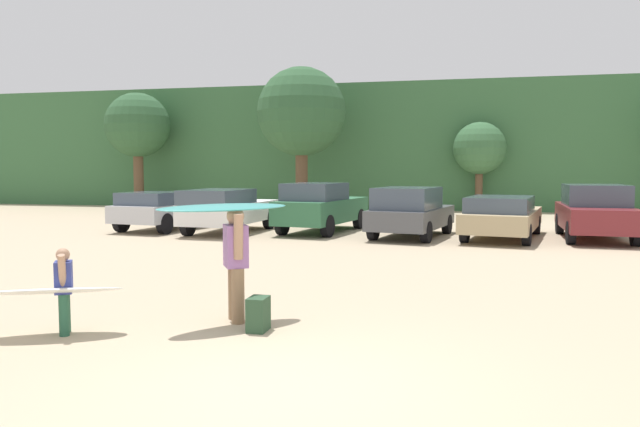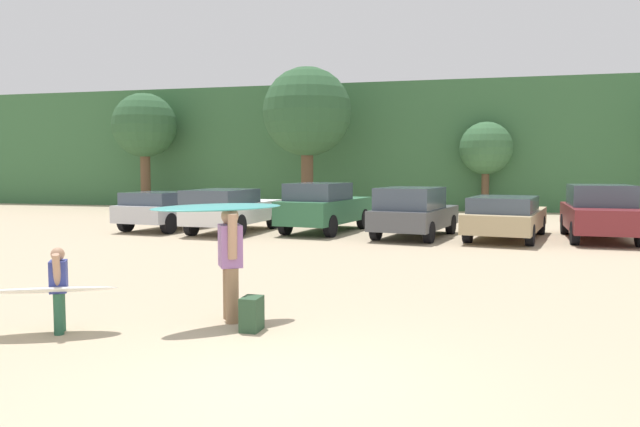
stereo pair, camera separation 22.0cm
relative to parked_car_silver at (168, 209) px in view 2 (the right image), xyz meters
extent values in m
plane|color=tan|center=(8.38, -13.50, -0.71)|extent=(120.00, 120.00, 0.00)
cube|color=#38663D|center=(8.38, 17.64, 2.51)|extent=(108.00, 12.00, 6.45)
cylinder|color=brown|center=(-6.54, 9.84, 0.76)|extent=(0.52, 0.52, 2.94)
sphere|color=#2D5633|center=(-6.54, 9.84, 3.65)|extent=(3.35, 3.35, 3.35)
cylinder|color=brown|center=(2.62, 8.71, 0.78)|extent=(0.58, 0.58, 2.99)
sphere|color=#2D5633|center=(2.62, 8.71, 4.05)|extent=(4.17, 4.17, 4.17)
cylinder|color=brown|center=(10.80, 11.12, 0.29)|extent=(0.36, 0.36, 2.01)
sphere|color=#38663D|center=(10.80, 11.12, 2.36)|extent=(2.51, 2.51, 2.51)
cube|color=silver|center=(0.02, 0.17, -0.09)|extent=(2.41, 4.18, 0.57)
cube|color=#3F4C5B|center=(-0.08, -0.58, 0.40)|extent=(1.98, 2.06, 0.41)
cylinder|color=black|center=(-0.65, 1.57, -0.37)|extent=(0.31, 0.70, 0.68)
cylinder|color=black|center=(1.04, 1.35, -0.37)|extent=(0.31, 0.70, 0.68)
cylinder|color=black|center=(-1.00, -1.01, -0.37)|extent=(0.31, 0.70, 0.68)
cylinder|color=black|center=(0.70, -1.24, -0.37)|extent=(0.31, 0.70, 0.68)
cube|color=white|center=(2.53, -0.18, -0.04)|extent=(2.07, 4.32, 0.64)
cube|color=#3F4C5B|center=(2.47, -1.12, 0.51)|extent=(1.82, 2.52, 0.45)
cylinder|color=black|center=(1.80, 1.26, -0.36)|extent=(0.26, 0.72, 0.71)
cylinder|color=black|center=(3.43, 1.16, -0.36)|extent=(0.26, 0.72, 0.71)
cylinder|color=black|center=(1.63, -1.52, -0.36)|extent=(0.26, 0.72, 0.71)
cylinder|color=black|center=(3.26, -1.62, -0.36)|extent=(0.26, 0.72, 0.71)
cube|color=#2D6642|center=(5.47, 0.66, 0.01)|extent=(2.46, 4.61, 0.75)
cube|color=#3F4C5B|center=(5.36, 0.05, 0.66)|extent=(1.93, 2.33, 0.55)
cylinder|color=black|center=(4.96, 2.22, -0.37)|extent=(0.34, 0.72, 0.70)
cylinder|color=black|center=(6.49, 1.95, -0.37)|extent=(0.34, 0.72, 0.70)
cylinder|color=black|center=(4.45, -0.63, -0.37)|extent=(0.34, 0.72, 0.70)
cylinder|color=black|center=(5.99, -0.90, -0.37)|extent=(0.34, 0.72, 0.70)
cube|color=#4C4F54|center=(8.51, -0.18, -0.11)|extent=(2.52, 4.30, 0.59)
cube|color=#3F4C5B|center=(8.41, -0.70, 0.51)|extent=(2.04, 2.51, 0.65)
cylinder|color=black|center=(7.98, 1.28, -0.40)|extent=(0.34, 0.66, 0.63)
cylinder|color=black|center=(9.55, 0.97, -0.40)|extent=(0.34, 0.66, 0.63)
cylinder|color=black|center=(7.47, -1.33, -0.40)|extent=(0.34, 0.66, 0.63)
cylinder|color=black|center=(9.03, -1.64, -0.40)|extent=(0.34, 0.66, 0.63)
cube|color=tan|center=(11.23, 0.11, -0.14)|extent=(2.76, 5.04, 0.55)
cube|color=#3F4C5B|center=(11.10, -0.57, 0.36)|extent=(2.17, 2.74, 0.45)
cylinder|color=black|center=(10.70, 1.82, -0.41)|extent=(0.33, 0.63, 0.60)
cylinder|color=black|center=(12.36, 1.49, -0.41)|extent=(0.33, 0.63, 0.60)
cylinder|color=black|center=(10.10, -1.27, -0.41)|extent=(0.33, 0.63, 0.60)
cylinder|color=black|center=(11.76, -1.60, -0.41)|extent=(0.33, 0.63, 0.60)
cube|color=maroon|center=(13.88, 0.36, -0.04)|extent=(2.03, 4.40, 0.69)
cube|color=#3F4C5B|center=(13.88, 0.39, 0.61)|extent=(1.79, 2.19, 0.63)
cylinder|color=black|center=(13.12, 1.83, -0.39)|extent=(0.25, 0.66, 0.66)
cylinder|color=black|center=(14.77, 1.75, -0.39)|extent=(0.25, 0.66, 0.66)
cylinder|color=black|center=(12.99, -1.03, -0.39)|extent=(0.25, 0.66, 0.66)
cylinder|color=#8C6B4C|center=(7.02, -11.28, -0.33)|extent=(0.18, 0.18, 0.77)
cylinder|color=#8C6B4C|center=(6.88, -11.05, -0.33)|extent=(0.18, 0.18, 0.77)
cube|color=#9966A5|center=(6.95, -11.17, 0.35)|extent=(0.45, 0.49, 0.59)
sphere|color=tan|center=(6.95, -11.17, 0.76)|extent=(0.24, 0.24, 0.24)
cylinder|color=tan|center=(7.06, -11.35, 0.50)|extent=(0.21, 0.22, 0.63)
cylinder|color=tan|center=(6.84, -10.98, 0.50)|extent=(0.24, 0.28, 0.63)
cylinder|color=#26593F|center=(5.08, -12.38, -0.45)|extent=(0.13, 0.13, 0.54)
cylinder|color=#26593F|center=(4.98, -12.21, -0.45)|extent=(0.13, 0.13, 0.54)
cube|color=#333D8C|center=(5.03, -12.29, 0.03)|extent=(0.32, 0.34, 0.41)
sphere|color=tan|center=(5.03, -12.29, 0.32)|extent=(0.17, 0.17, 0.17)
cylinder|color=tan|center=(5.11, -12.42, 0.13)|extent=(0.19, 0.23, 0.44)
cylinder|color=tan|center=(4.95, -12.17, 0.13)|extent=(0.19, 0.24, 0.44)
ellipsoid|color=teal|center=(6.82, -11.25, 0.88)|extent=(1.72, 1.73, 0.12)
ellipsoid|color=white|center=(4.90, -12.41, -0.14)|extent=(1.85, 1.21, 0.19)
cube|color=#2D4C33|center=(7.42, -11.59, -0.49)|extent=(0.24, 0.34, 0.45)
camera|label=1|loc=(9.99, -19.04, 1.43)|focal=34.06mm
camera|label=2|loc=(10.20, -18.99, 1.43)|focal=34.06mm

